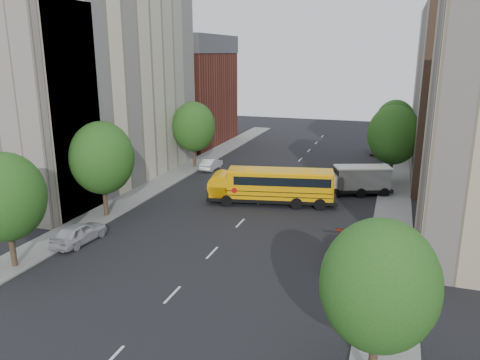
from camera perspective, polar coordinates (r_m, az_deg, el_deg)
The scene contains 21 objects.
ground at distance 39.09m, azimuth 0.95°, elevation -4.30°, with size 120.00×120.00×0.00m, color black.
sidewalk_left at distance 47.85m, azimuth -10.45°, elevation -0.79°, with size 3.00×80.00×0.12m, color slate.
sidewalk_right at distance 42.20m, azimuth 18.18°, elevation -3.52°, with size 3.00×80.00×0.12m, color slate.
lane_markings at distance 48.28m, azimuth 4.54°, elevation -0.51°, with size 0.15×64.00×0.01m, color silver.
building_left_cream at distance 50.46m, azimuth -17.05°, elevation 11.11°, with size 10.00×26.00×20.00m, color beige.
building_left_redbrick at distance 69.81m, azimuth -6.29°, elevation 9.77°, with size 10.00×15.00×13.00m, color maroon.
building_left_near at distance 42.48m, azimuth -25.09°, elevation 7.64°, with size 10.00×7.00×17.00m, color #BBA791.
building_right_far at distance 55.71m, azimuth 25.97°, elevation 9.55°, with size 10.00×22.00×18.00m, color #BBA791.
street_tree_0 at distance 31.70m, azimuth -26.68°, elevation -1.88°, with size 4.80×4.80×7.41m.
street_tree_1 at distance 39.02m, azimuth -16.48°, elevation 2.59°, with size 5.12×5.12×7.90m.
street_tree_2 at distance 54.49m, azimuth -5.67°, elevation 6.48°, with size 4.99×4.99×7.71m.
street_tree_3 at distance 19.19m, azimuth 16.63°, elevation -12.22°, with size 4.61×4.61×7.11m.
street_tree_4 at distance 49.78m, azimuth 18.24°, elevation 5.24°, with size 5.25×5.25×8.10m.
street_tree_5 at distance 61.70m, azimuth 18.38°, elevation 6.69°, with size 4.86×4.86×7.51m.
school_bus at distance 41.54m, azimuth 3.79°, elevation -0.54°, with size 11.72×4.79×3.23m.
safari_truck at distance 45.66m, azimuth 14.12°, elevation 0.03°, with size 6.79×4.31×2.75m.
parked_car_0 at distance 35.26m, azimuth -19.03°, elevation -6.09°, with size 1.80×4.48×1.53m, color #B8B7BE.
parked_car_1 at distance 54.21m, azimuth -3.53°, elevation 1.98°, with size 1.38×3.96×1.30m, color silver.
parked_car_3 at distance 30.92m, azimuth 12.87°, elevation -8.71°, with size 2.07×5.09×1.48m, color maroon.
parked_car_4 at distance 49.22m, azimuth 15.43°, elevation 0.07°, with size 1.55×3.84×1.31m, color #34395C.
parked_car_5 at distance 65.68m, azimuth 16.22°, elevation 3.88°, with size 1.70×4.87×1.61m, color gray.
Camera 1 is at (11.07, -35.13, 13.11)m, focal length 35.00 mm.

